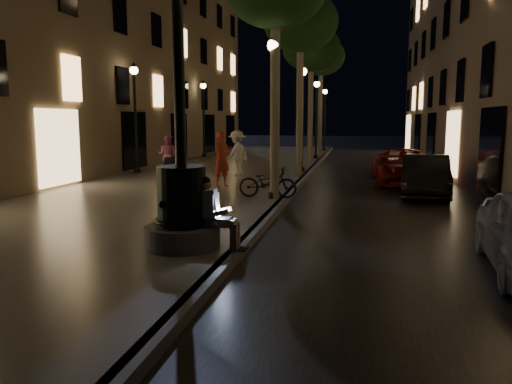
% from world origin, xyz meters
% --- Properties ---
extents(ground, '(120.00, 120.00, 0.00)m').
position_xyz_m(ground, '(0.00, 15.00, 0.00)').
color(ground, black).
rests_on(ground, ground).
extents(cobble_lane, '(6.00, 45.00, 0.02)m').
position_xyz_m(cobble_lane, '(3.00, 15.00, 0.01)').
color(cobble_lane, black).
rests_on(cobble_lane, ground).
extents(promenade, '(8.00, 45.00, 0.20)m').
position_xyz_m(promenade, '(-4.00, 15.00, 0.10)').
color(promenade, slate).
rests_on(promenade, ground).
extents(curb_strip, '(0.25, 45.00, 0.20)m').
position_xyz_m(curb_strip, '(0.00, 15.00, 0.10)').
color(curb_strip, '#59595B').
rests_on(curb_strip, ground).
extents(building_left, '(8.00, 36.00, 15.00)m').
position_xyz_m(building_left, '(-12.00, 18.00, 7.50)').
color(building_left, '#79634C').
rests_on(building_left, ground).
extents(fountain_lamppost, '(1.40, 1.40, 5.21)m').
position_xyz_m(fountain_lamppost, '(-1.00, 2.00, 1.21)').
color(fountain_lamppost, '#59595B').
rests_on(fountain_lamppost, promenade).
extents(seated_man_laptop, '(0.95, 0.32, 1.33)m').
position_xyz_m(seated_man_laptop, '(-0.39, 2.00, 0.90)').
color(seated_man_laptop, gray).
rests_on(seated_man_laptop, promenade).
extents(tree_second, '(3.00, 3.00, 7.40)m').
position_xyz_m(tree_second, '(-0.20, 14.00, 6.33)').
color(tree_second, '#6B604C').
rests_on(tree_second, promenade).
extents(tree_third, '(3.00, 3.00, 7.20)m').
position_xyz_m(tree_third, '(-0.30, 20.00, 6.14)').
color(tree_third, '#6B604C').
rests_on(tree_third, promenade).
extents(tree_far, '(3.00, 3.00, 7.50)m').
position_xyz_m(tree_far, '(-0.22, 26.00, 6.43)').
color(tree_far, '#6B604C').
rests_on(tree_far, promenade).
extents(lamp_curb_a, '(0.36, 0.36, 4.81)m').
position_xyz_m(lamp_curb_a, '(-0.30, 8.00, 3.24)').
color(lamp_curb_a, black).
rests_on(lamp_curb_a, promenade).
extents(lamp_curb_b, '(0.36, 0.36, 4.81)m').
position_xyz_m(lamp_curb_b, '(-0.30, 16.00, 3.24)').
color(lamp_curb_b, black).
rests_on(lamp_curb_b, promenade).
extents(lamp_curb_c, '(0.36, 0.36, 4.81)m').
position_xyz_m(lamp_curb_c, '(-0.30, 24.00, 3.24)').
color(lamp_curb_c, black).
rests_on(lamp_curb_c, promenade).
extents(lamp_curb_d, '(0.36, 0.36, 4.81)m').
position_xyz_m(lamp_curb_d, '(-0.30, 32.00, 3.24)').
color(lamp_curb_d, black).
rests_on(lamp_curb_d, promenade).
extents(lamp_left_b, '(0.36, 0.36, 4.81)m').
position_xyz_m(lamp_left_b, '(-7.40, 14.00, 3.24)').
color(lamp_left_b, black).
rests_on(lamp_left_b, promenade).
extents(lamp_left_c, '(0.36, 0.36, 4.81)m').
position_xyz_m(lamp_left_c, '(-7.40, 24.00, 3.24)').
color(lamp_left_c, black).
rests_on(lamp_left_c, promenade).
extents(stroller, '(0.62, 1.09, 1.10)m').
position_xyz_m(stroller, '(-4.57, 10.82, 0.75)').
color(stroller, black).
rests_on(stroller, promenade).
extents(car_second, '(1.87, 4.32, 1.38)m').
position_xyz_m(car_second, '(4.38, 10.64, 0.69)').
color(car_second, black).
rests_on(car_second, ground).
extents(car_third, '(2.44, 5.07, 1.39)m').
position_xyz_m(car_third, '(4.02, 13.87, 0.70)').
color(car_third, maroon).
rests_on(car_third, ground).
extents(pedestrian_red, '(0.77, 0.85, 1.94)m').
position_xyz_m(pedestrian_red, '(-2.50, 10.35, 1.17)').
color(pedestrian_red, '#B33923').
rests_on(pedestrian_red, promenade).
extents(pedestrian_pink, '(0.84, 0.67, 1.71)m').
position_xyz_m(pedestrian_pink, '(-5.75, 13.46, 1.05)').
color(pedestrian_pink, pink).
rests_on(pedestrian_pink, promenade).
extents(pedestrian_white, '(1.21, 1.41, 1.89)m').
position_xyz_m(pedestrian_white, '(-2.77, 13.74, 1.15)').
color(pedestrian_white, white).
rests_on(pedestrian_white, promenade).
extents(bicycle, '(1.77, 0.63, 0.93)m').
position_xyz_m(bicycle, '(-0.48, 8.15, 0.66)').
color(bicycle, black).
rests_on(bicycle, promenade).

